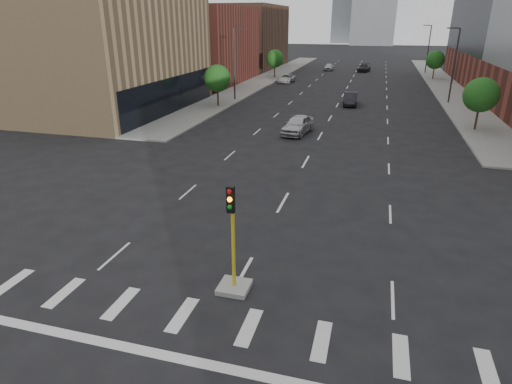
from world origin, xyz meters
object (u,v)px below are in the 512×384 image
at_px(car_far_left, 286,78).
at_px(car_deep_right, 364,68).
at_px(car_distant, 329,67).
at_px(car_mid_right, 350,99).
at_px(median_traffic_signal, 234,268).
at_px(car_near_left, 298,125).

relative_size(car_far_left, car_deep_right, 0.92).
bearing_deg(car_deep_right, car_distant, -177.23).
bearing_deg(car_distant, car_mid_right, -77.53).
xyz_separation_m(median_traffic_signal, car_mid_right, (1.50, 41.44, -0.20)).
relative_size(car_mid_right, car_distant, 1.13).
relative_size(median_traffic_signal, car_mid_right, 0.94).
height_order(car_deep_right, car_distant, car_deep_right).
distance_m(median_traffic_signal, car_deep_right, 80.85).
xyz_separation_m(car_deep_right, car_distant, (-7.29, 0.56, -0.06)).
relative_size(car_deep_right, car_distant, 1.27).
height_order(car_mid_right, car_distant, car_mid_right).
bearing_deg(median_traffic_signal, car_deep_right, 88.94).
bearing_deg(car_near_left, car_mid_right, 86.43).
relative_size(median_traffic_signal, car_far_left, 0.90).
height_order(car_far_left, car_deep_right, car_deep_right).
xyz_separation_m(car_near_left, car_far_left, (-8.35, 34.57, -0.17)).
height_order(median_traffic_signal, car_near_left, median_traffic_signal).
xyz_separation_m(car_near_left, car_mid_right, (3.65, 16.10, -0.08)).
bearing_deg(car_far_left, car_mid_right, -53.23).
distance_m(car_far_left, car_distant, 21.99).
height_order(car_mid_right, car_far_left, car_mid_right).
height_order(median_traffic_signal, car_far_left, median_traffic_signal).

